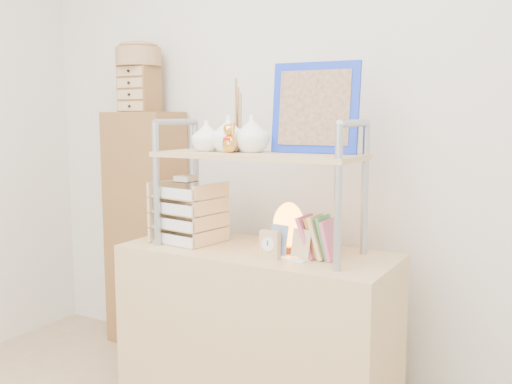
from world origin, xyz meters
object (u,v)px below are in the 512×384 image
(cabinet, at_px, (146,230))
(letter_tray, at_px, (187,216))
(desk, at_px, (257,332))
(salt_lamp, at_px, (289,226))

(cabinet, xyz_separation_m, letter_tray, (0.60, -0.40, 0.20))
(desk, distance_m, cabinet, 1.06)
(salt_lamp, bearing_deg, desk, -159.02)
(cabinet, distance_m, salt_lamp, 1.14)
(cabinet, distance_m, letter_tray, 0.75)
(desk, xyz_separation_m, salt_lamp, (0.13, 0.05, 0.48))
(cabinet, height_order, salt_lamp, cabinet)
(cabinet, bearing_deg, letter_tray, -28.44)
(desk, xyz_separation_m, cabinet, (-0.95, 0.37, 0.30))
(cabinet, xyz_separation_m, salt_lamp, (1.08, -0.32, 0.18))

